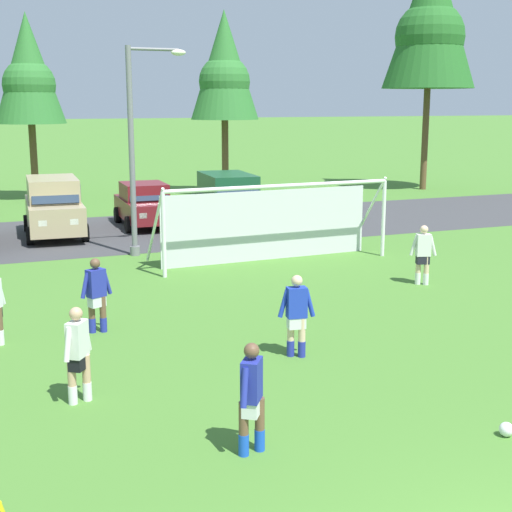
{
  "coord_description": "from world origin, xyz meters",
  "views": [
    {
      "loc": [
        -5.42,
        -4.92,
        4.9
      ],
      "look_at": [
        0.59,
        10.34,
        1.42
      ],
      "focal_mm": 51.13,
      "sensor_mm": 36.0,
      "label": 1
    }
  ],
  "objects": [
    {
      "name": "ground_plane",
      "position": [
        0.0,
        15.0,
        0.0
      ],
      "size": [
        400.0,
        400.0,
        0.0
      ],
      "primitive_type": "plane",
      "color": "#477A2D"
    },
    {
      "name": "parking_lot_strip",
      "position": [
        0.0,
        22.48,
        0.0
      ],
      "size": [
        52.0,
        8.4,
        0.01
      ],
      "primitive_type": "cube",
      "color": "#3D3D3F",
      "rests_on": "ground"
    },
    {
      "name": "player_striker_near",
      "position": [
        -1.97,
        4.01,
        0.82
      ],
      "size": [
        0.55,
        0.61,
        1.64
      ],
      "color": "brown",
      "rests_on": "ground"
    },
    {
      "name": "soccer_ball",
      "position": [
        1.76,
        3.1,
        0.11
      ],
      "size": [
        0.22,
        0.22,
        0.22
      ],
      "color": "white",
      "rests_on": "ground"
    },
    {
      "name": "street_lamp",
      "position": [
        -0.39,
        18.14,
        3.43
      ],
      "size": [
        2.0,
        0.32,
        6.6
      ],
      "color": "slate",
      "rests_on": "ground"
    },
    {
      "name": "tree_right_edge",
      "position": [
        18.64,
        30.19,
        9.3
      ],
      "size": [
        5.07,
        5.07,
        13.51
      ],
      "color": "brown",
      "rests_on": "ground"
    },
    {
      "name": "player_midfield_center",
      "position": [
        5.89,
        11.42,
        0.82
      ],
      "size": [
        0.7,
        0.38,
        1.64
      ],
      "color": "beige",
      "rests_on": "ground"
    },
    {
      "name": "tree_mid_right",
      "position": [
        7.39,
        32.13,
        6.56
      ],
      "size": [
        3.58,
        3.58,
        9.56
      ],
      "color": "brown",
      "rests_on": "ground"
    },
    {
      "name": "player_winger_right",
      "position": [
        -3.98,
        6.73,
        0.82
      ],
      "size": [
        0.56,
        0.6,
        1.64
      ],
      "color": "tan",
      "rests_on": "ground"
    },
    {
      "name": "tree_center_back",
      "position": [
        -2.33,
        33.57,
        6.32
      ],
      "size": [
        3.45,
        3.45,
        9.2
      ],
      "color": "brown",
      "rests_on": "ground"
    },
    {
      "name": "player_trailing_back",
      "position": [
        0.29,
        7.43,
        0.82
      ],
      "size": [
        0.72,
        0.29,
        1.64
      ],
      "color": "beige",
      "rests_on": "ground"
    },
    {
      "name": "parked_car_slot_left",
      "position": [
        -2.6,
        22.66,
        1.11
      ],
      "size": [
        2.3,
        4.68,
        2.16
      ],
      "color": "tan",
      "rests_on": "ground"
    },
    {
      "name": "parked_car_slot_center_left",
      "position": [
        1.03,
        23.62,
        0.88
      ],
      "size": [
        2.13,
        4.25,
        1.72
      ],
      "color": "maroon",
      "rests_on": "ground"
    },
    {
      "name": "parked_car_slot_center",
      "position": [
        3.92,
        21.72,
        1.11
      ],
      "size": [
        2.38,
        4.72,
        2.16
      ],
      "color": "#194C2D",
      "rests_on": "ground"
    },
    {
      "name": "soccer_goal",
      "position": [
        3.18,
        15.74,
        1.29
      ],
      "size": [
        7.49,
        2.23,
        2.57
      ],
      "color": "white",
      "rests_on": "ground"
    },
    {
      "name": "player_defender_far",
      "position": [
        -3.07,
        10.41,
        0.82
      ],
      "size": [
        0.73,
        0.38,
        1.64
      ],
      "color": "brown",
      "rests_on": "ground"
    }
  ]
}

